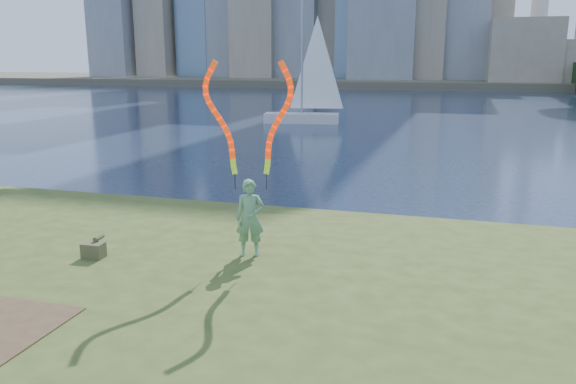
% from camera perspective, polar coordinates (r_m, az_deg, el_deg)
% --- Properties ---
extents(ground, '(320.00, 320.00, 0.00)m').
position_cam_1_polar(ground, '(10.15, -10.93, -12.17)').
color(ground, '#17233A').
rests_on(ground, ground).
extents(grassy_knoll, '(20.00, 18.00, 0.80)m').
position_cam_1_polar(grassy_knoll, '(8.26, -18.52, -16.29)').
color(grassy_knoll, '#384719').
rests_on(grassy_knoll, ground).
extents(far_shore, '(320.00, 40.00, 1.20)m').
position_cam_1_polar(far_shore, '(103.27, 13.96, 10.84)').
color(far_shore, '#504A3A').
rests_on(far_shore, ground).
extents(woman_with_ribbons, '(1.89, 0.63, 3.83)m').
position_cam_1_polar(woman_with_ribbons, '(10.11, -3.90, 1.49)').
color(woman_with_ribbons, '#146A1E').
rests_on(woman_with_ribbons, grassy_knoll).
extents(canvas_bag, '(0.40, 0.45, 0.37)m').
position_cam_1_polar(canvas_bag, '(10.88, -19.12, -5.53)').
color(canvas_bag, '#4B4D2C').
rests_on(canvas_bag, grassy_knoll).
extents(sailboat, '(5.54, 2.45, 8.31)m').
position_cam_1_polar(sailboat, '(39.50, 1.82, 9.08)').
color(sailboat, silver).
rests_on(sailboat, ground).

